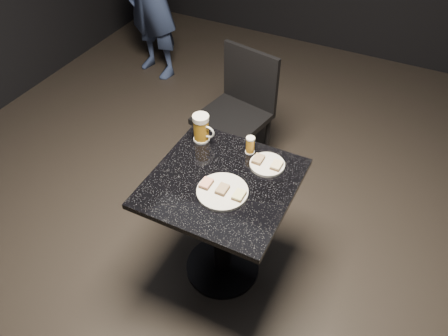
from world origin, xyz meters
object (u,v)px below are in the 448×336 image
at_px(plate_small, 267,164).
at_px(chair, 239,107).
at_px(beer_mug, 201,128).
at_px(plate_large, 222,192).
at_px(table, 222,213).
at_px(beer_tumbler, 250,145).

xyz_separation_m(plate_small, chair, (-0.49, 0.72, -0.25)).
height_order(beer_mug, chair, beer_mug).
distance_m(beer_mug, chair, 0.76).
distance_m(plate_large, beer_mug, 0.42).
relative_size(plate_small, beer_mug, 1.14).
distance_m(table, beer_mug, 0.47).
bearing_deg(beer_tumbler, plate_small, -24.69).
bearing_deg(table, beer_tumbler, 82.41).
height_order(plate_large, beer_mug, beer_mug).
relative_size(plate_small, table, 0.24).
xyz_separation_m(plate_small, table, (-0.16, -0.20, -0.25)).
bearing_deg(plate_small, beer_mug, 175.05).
bearing_deg(plate_large, chair, 110.46).
height_order(plate_small, table, plate_small).
bearing_deg(plate_large, beer_tumbler, 90.40).
height_order(plate_small, beer_tumbler, beer_tumbler).
height_order(beer_mug, beer_tumbler, beer_mug).
distance_m(table, chair, 0.98).
bearing_deg(beer_mug, plate_small, -4.95).
relative_size(plate_large, chair, 0.28).
bearing_deg(plate_small, chair, 124.23).
xyz_separation_m(plate_large, plate_small, (0.12, 0.27, 0.00)).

